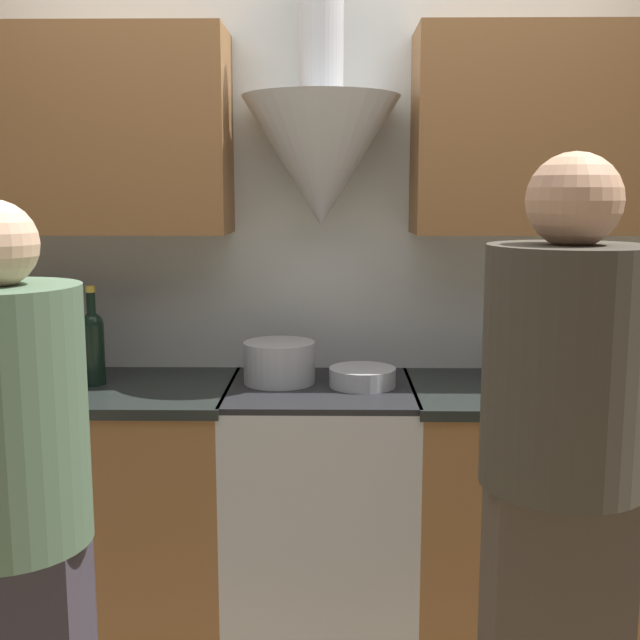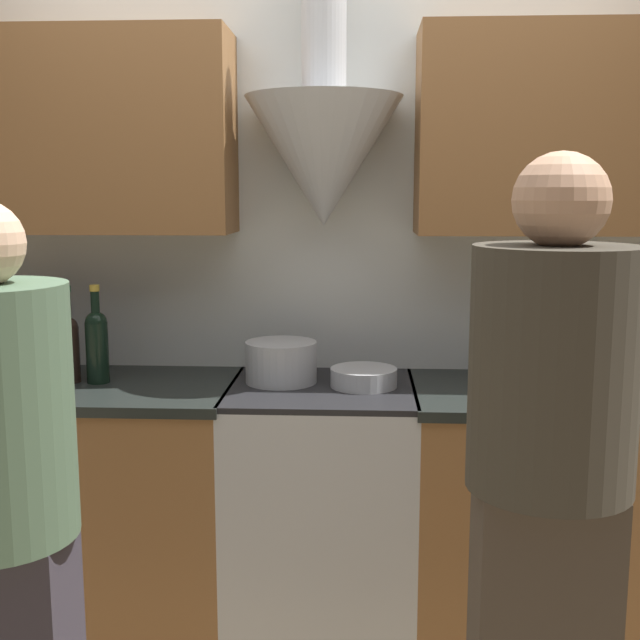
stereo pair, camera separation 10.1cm
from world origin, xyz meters
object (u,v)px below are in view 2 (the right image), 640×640
object	(u,v)px
mixing_bowl	(364,377)
wine_bottle_5	(15,343)
saucepan	(517,365)
stock_pot	(281,362)
stove_range	(322,512)
wine_bottle_7	(69,345)
wine_bottle_6	(40,342)
person_foreground_right	(547,495)
wine_bottle_8	(97,342)

from	to	relation	value
mixing_bowl	wine_bottle_5	bearing A→B (deg)	179.63
saucepan	mixing_bowl	bearing A→B (deg)	-161.53
wine_bottle_5	stock_pot	bearing A→B (deg)	2.46
wine_bottle_5	mixing_bowl	size ratio (longest dim) A/B	1.43
stove_range	wine_bottle_7	bearing A→B (deg)	178.90
wine_bottle_5	stove_range	bearing A→B (deg)	-0.76
wine_bottle_6	person_foreground_right	xyz separation A→B (m)	(1.56, -0.99, -0.15)
wine_bottle_6	mixing_bowl	world-z (taller)	wine_bottle_6
wine_bottle_6	wine_bottle_7	size ratio (longest dim) A/B	0.99
stock_pot	wine_bottle_5	bearing A→B (deg)	-177.54
wine_bottle_5	saucepan	size ratio (longest dim) A/B	2.34
mixing_bowl	person_foreground_right	size ratio (longest dim) A/B	0.14
stove_range	wine_bottle_7	xyz separation A→B (m)	(-0.89, 0.02, 0.59)
wine_bottle_5	person_foreground_right	size ratio (longest dim) A/B	0.20
stove_range	wine_bottle_7	world-z (taller)	wine_bottle_7
wine_bottle_8	mixing_bowl	distance (m)	0.95
stock_pot	wine_bottle_8	bearing A→B (deg)	-176.61
stock_pot	mixing_bowl	world-z (taller)	stock_pot
saucepan	stock_pot	bearing A→B (deg)	-170.74
wine_bottle_6	stock_pot	bearing A→B (deg)	2.41
mixing_bowl	person_foreground_right	xyz separation A→B (m)	(0.41, -0.98, -0.04)
saucepan	wine_bottle_7	bearing A→B (deg)	-173.70
wine_bottle_6	person_foreground_right	bearing A→B (deg)	-32.48
wine_bottle_6	person_foreground_right	distance (m)	1.85
wine_bottle_8	mixing_bowl	bearing A→B (deg)	-0.62
wine_bottle_5	stock_pot	xyz separation A→B (m)	(0.94, 0.04, -0.06)
wine_bottle_8	mixing_bowl	world-z (taller)	wine_bottle_8
wine_bottle_7	saucepan	bearing A→B (deg)	6.30
saucepan	person_foreground_right	world-z (taller)	person_foreground_right
wine_bottle_7	mixing_bowl	world-z (taller)	wine_bottle_7
wine_bottle_8	stock_pot	size ratio (longest dim) A/B	1.38
wine_bottle_6	wine_bottle_8	bearing A→B (deg)	-0.69
wine_bottle_5	wine_bottle_7	bearing A→B (deg)	0.80
wine_bottle_6	person_foreground_right	size ratio (longest dim) A/B	0.20
stove_range	person_foreground_right	xyz separation A→B (m)	(0.56, -0.97, 0.46)
person_foreground_right	stock_pot	bearing A→B (deg)	124.43
wine_bottle_8	person_foreground_right	xyz separation A→B (m)	(1.35, -0.99, -0.15)
stock_pot	wine_bottle_6	bearing A→B (deg)	-177.59
wine_bottle_6	wine_bottle_7	xyz separation A→B (m)	(0.10, -0.00, -0.01)
person_foreground_right	wine_bottle_5	bearing A→B (deg)	149.05
wine_bottle_5	wine_bottle_6	distance (m)	0.09
person_foreground_right	stove_range	bearing A→B (deg)	119.85
wine_bottle_6	wine_bottle_5	bearing A→B (deg)	-177.06
wine_bottle_7	wine_bottle_5	bearing A→B (deg)	-179.20
wine_bottle_6	stove_range	bearing A→B (deg)	-1.09
wine_bottle_7	stock_pot	world-z (taller)	wine_bottle_7
wine_bottle_5	stock_pot	distance (m)	0.94
wine_bottle_7	stock_pot	distance (m)	0.75
wine_bottle_5	stock_pot	world-z (taller)	wine_bottle_5
wine_bottle_5	wine_bottle_8	world-z (taller)	wine_bottle_8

